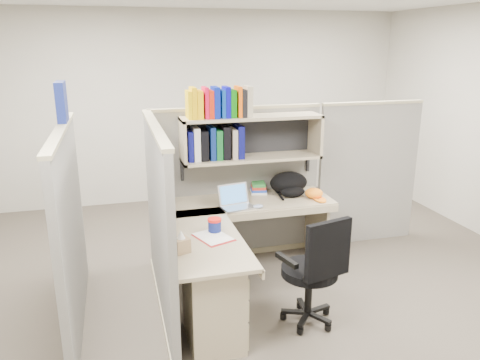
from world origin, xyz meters
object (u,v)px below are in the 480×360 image
object	(u,v)px
task_chair	(312,287)
backpack	(290,184)
desk	(226,271)
snack_canister	(215,225)
laptop	(238,197)

from	to	relation	value
task_chair	backpack	bearing A→B (deg)	77.91
desk	backpack	distance (m)	1.36
snack_canister	backpack	bearing A→B (deg)	38.04
snack_canister	desk	bearing A→B (deg)	-73.51
backpack	snack_canister	bearing A→B (deg)	-120.25
backpack	snack_canister	distance (m)	1.22
laptop	backpack	xyz separation A→B (m)	(0.63, 0.25, 0.01)
backpack	desk	bearing A→B (deg)	-112.97
backpack	laptop	bearing A→B (deg)	-136.91
desk	snack_canister	size ratio (longest dim) A/B	15.10
task_chair	snack_canister	bearing A→B (deg)	148.03
laptop	task_chair	distance (m)	1.13
desk	backpack	world-z (taller)	backpack
snack_canister	laptop	bearing A→B (deg)	56.50
backpack	task_chair	distance (m)	1.32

